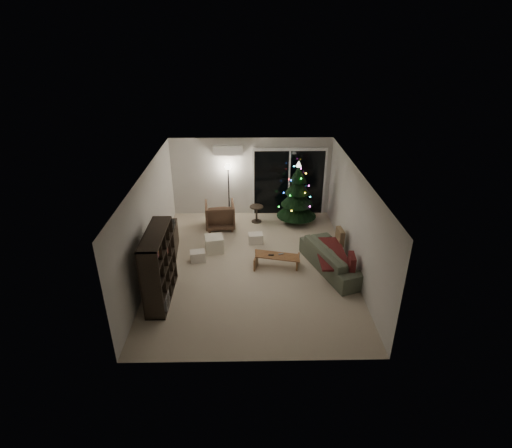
{
  "coord_description": "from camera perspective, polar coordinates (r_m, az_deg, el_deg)",
  "views": [
    {
      "loc": [
        -0.06,
        -8.68,
        5.49
      ],
      "look_at": [
        0.1,
        0.3,
        1.05
      ],
      "focal_mm": 28.0,
      "sensor_mm": 36.0,
      "label": 1
    }
  ],
  "objects": [
    {
      "name": "sofa",
      "position": [
        10.17,
        11.14,
        -4.8
      ],
      "size": [
        1.54,
        2.36,
        0.64
      ],
      "primitive_type": "imported",
      "rotation": [
        0.0,
        0.0,
        1.91
      ],
      "color": "#4D5743",
      "rests_on": "floor"
    },
    {
      "name": "sofa_throw",
      "position": [
        10.08,
        10.65,
        -4.12
      ],
      "size": [
        0.69,
        1.58,
        0.05
      ],
      "primitive_type": "cube",
      "color": "maroon",
      "rests_on": "sofa"
    },
    {
      "name": "armchair",
      "position": [
        12.08,
        -5.18,
        1.27
      ],
      "size": [
        0.94,
        0.96,
        0.8
      ],
      "primitive_type": "imported",
      "rotation": [
        0.0,
        0.0,
        3.24
      ],
      "color": "brown",
      "rests_on": "floor"
    },
    {
      "name": "stereo",
      "position": [
        10.81,
        -12.61,
        -0.14
      ],
      "size": [
        0.36,
        0.43,
        0.15
      ],
      "primitive_type": "cube",
      "color": "black",
      "rests_on": "media_cabinet"
    },
    {
      "name": "floor_lamp",
      "position": [
        12.57,
        -3.91,
        4.6
      ],
      "size": [
        0.27,
        0.27,
        1.71
      ],
      "primitive_type": "cylinder",
      "color": "black",
      "rests_on": "floor"
    },
    {
      "name": "cushion_b",
      "position": [
        9.56,
        13.5,
        -5.43
      ],
      "size": [
        0.16,
        0.43,
        0.42
      ],
      "primitive_type": "cube",
      "rotation": [
        0.0,
        0.0,
        -0.07
      ],
      "color": "maroon",
      "rests_on": "sofa"
    },
    {
      "name": "ottoman",
      "position": [
        10.9,
        -5.98,
        -2.83
      ],
      "size": [
        0.55,
        0.55,
        0.43
      ],
      "primitive_type": "cube",
      "rotation": [
        0.0,
        0.0,
        0.17
      ],
      "color": "silver",
      "rests_on": "floor"
    },
    {
      "name": "christmas_tree",
      "position": [
        12.19,
        5.92,
        4.49
      ],
      "size": [
        1.51,
        1.51,
        1.98
      ],
      "primitive_type": "cone",
      "rotation": [
        0.0,
        0.0,
        -0.28
      ],
      "color": "black",
      "rests_on": "floor"
    },
    {
      "name": "remote_b",
      "position": [
        10.09,
        3.58,
        -4.28
      ],
      "size": [
        0.14,
        0.08,
        0.02
      ],
      "primitive_type": "cube",
      "rotation": [
        0.0,
        0.0,
        0.35
      ],
      "color": "slate",
      "rests_on": "coffee_table"
    },
    {
      "name": "cushion_a",
      "position": [
        10.65,
        11.91,
        -1.77
      ],
      "size": [
        0.16,
        0.43,
        0.42
      ],
      "primitive_type": "cube",
      "rotation": [
        0.0,
        0.0,
        0.09
      ],
      "color": "#917457",
      "rests_on": "sofa"
    },
    {
      "name": "media_cabinet",
      "position": [
        11.0,
        -12.39,
        -2.17
      ],
      "size": [
        0.52,
        1.18,
        0.72
      ],
      "primitive_type": "cube",
      "rotation": [
        0.0,
        0.0,
        0.08
      ],
      "color": "black",
      "rests_on": "floor"
    },
    {
      "name": "bookshelf",
      "position": [
        9.04,
        -14.96,
        -5.84
      ],
      "size": [
        0.45,
        1.65,
        1.64
      ],
      "primitive_type": null,
      "rotation": [
        0.0,
        0.0,
        -0.02
      ],
      "color": "black",
      "rests_on": "floor"
    },
    {
      "name": "side_table",
      "position": [
        12.43,
        0.07,
        1.44
      ],
      "size": [
        0.56,
        0.56,
        0.53
      ],
      "primitive_type": "cylinder",
      "rotation": [
        0.0,
        0.0,
        -0.42
      ],
      "color": "black",
      "rests_on": "floor"
    },
    {
      "name": "coffee_table",
      "position": [
        10.14,
        3.01,
        -5.34
      ],
      "size": [
        1.19,
        0.65,
        0.36
      ],
      "primitive_type": null,
      "rotation": [
        0.0,
        0.0,
        -0.24
      ],
      "color": "brown",
      "rests_on": "floor"
    },
    {
      "name": "cardboard_box_a",
      "position": [
        10.54,
        -8.32,
        -4.55
      ],
      "size": [
        0.43,
        0.36,
        0.28
      ],
      "primitive_type": "cube",
      "rotation": [
        0.0,
        0.0,
        0.2
      ],
      "color": "white",
      "rests_on": "floor"
    },
    {
      "name": "remote_a",
      "position": [
        10.03,
        2.18,
        -4.45
      ],
      "size": [
        0.14,
        0.04,
        0.02
      ],
      "primitive_type": "cube",
      "color": "black",
      "rests_on": "coffee_table"
    },
    {
      "name": "cardboard_box_b",
      "position": [
        11.27,
        -0.05,
        -2.06
      ],
      "size": [
        0.42,
        0.33,
        0.28
      ],
      "primitive_type": "cube",
      "rotation": [
        0.0,
        0.0,
        0.08
      ],
      "color": "white",
      "rests_on": "floor"
    },
    {
      "name": "room",
      "position": [
        11.13,
        1.72,
        2.58
      ],
      "size": [
        6.5,
        7.51,
        2.6
      ],
      "color": "beige",
      "rests_on": "ground"
    }
  ]
}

